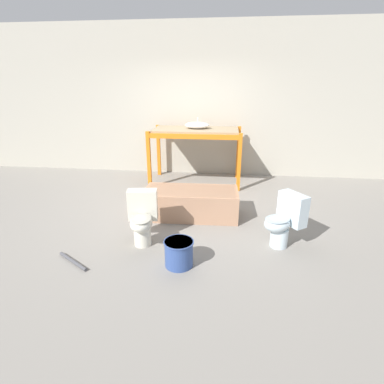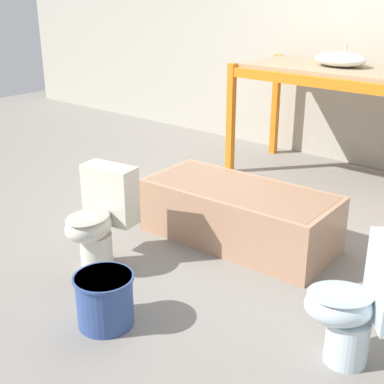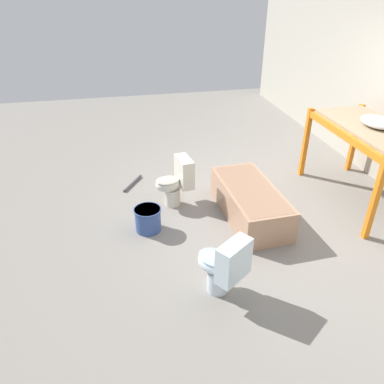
{
  "view_description": "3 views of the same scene",
  "coord_description": "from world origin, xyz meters",
  "px_view_note": "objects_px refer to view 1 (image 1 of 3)",
  "views": [
    {
      "loc": [
        0.82,
        -4.75,
        2.04
      ],
      "look_at": [
        0.4,
        -1.18,
        0.7
      ],
      "focal_mm": 28.0,
      "sensor_mm": 36.0,
      "label": 1
    },
    {
      "loc": [
        2.39,
        -3.5,
        1.88
      ],
      "look_at": [
        0.44,
        -1.15,
        0.67
      ],
      "focal_mm": 50.0,
      "sensor_mm": 36.0,
      "label": 2
    },
    {
      "loc": [
        4.31,
        -2.08,
        2.88
      ],
      "look_at": [
        0.57,
        -1.27,
        0.65
      ],
      "focal_mm": 35.0,
      "sensor_mm": 36.0,
      "label": 3
    }
  ],
  "objects_px": {
    "bathtub_main": "(191,201)",
    "toilet_far": "(142,217)",
    "sink_basin": "(197,125)",
    "bucket_white": "(179,253)",
    "toilet_near": "(284,220)"
  },
  "relations": [
    {
      "from": "bathtub_main",
      "to": "toilet_far",
      "type": "relative_size",
      "value": 2.12
    },
    {
      "from": "toilet_near",
      "to": "sink_basin",
      "type": "bearing_deg",
      "value": 173.57
    },
    {
      "from": "bathtub_main",
      "to": "toilet_far",
      "type": "bearing_deg",
      "value": -122.27
    },
    {
      "from": "sink_basin",
      "to": "toilet_near",
      "type": "height_order",
      "value": "sink_basin"
    },
    {
      "from": "sink_basin",
      "to": "bathtub_main",
      "type": "height_order",
      "value": "sink_basin"
    },
    {
      "from": "sink_basin",
      "to": "bucket_white",
      "type": "xyz_separation_m",
      "value": [
        0.11,
        -3.11,
        -1.03
      ]
    },
    {
      "from": "toilet_far",
      "to": "bucket_white",
      "type": "bearing_deg",
      "value": -48.82
    },
    {
      "from": "toilet_near",
      "to": "bathtub_main",
      "type": "bearing_deg",
      "value": -156.06
    },
    {
      "from": "bathtub_main",
      "to": "toilet_near",
      "type": "relative_size",
      "value": 2.12
    },
    {
      "from": "sink_basin",
      "to": "bucket_white",
      "type": "distance_m",
      "value": 3.28
    },
    {
      "from": "sink_basin",
      "to": "toilet_far",
      "type": "xyz_separation_m",
      "value": [
        -0.44,
        -2.64,
        -0.83
      ]
    },
    {
      "from": "toilet_near",
      "to": "toilet_far",
      "type": "xyz_separation_m",
      "value": [
        -1.83,
        -0.15,
        0.0
      ]
    },
    {
      "from": "bathtub_main",
      "to": "toilet_far",
      "type": "xyz_separation_m",
      "value": [
        -0.53,
        -0.92,
        0.11
      ]
    },
    {
      "from": "sink_basin",
      "to": "bathtub_main",
      "type": "bearing_deg",
      "value": -87.08
    },
    {
      "from": "bathtub_main",
      "to": "bucket_white",
      "type": "height_order",
      "value": "bathtub_main"
    }
  ]
}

